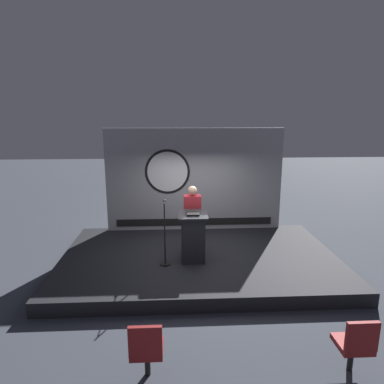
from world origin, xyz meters
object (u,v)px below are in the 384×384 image
(speaker_person, at_px, (192,219))
(podium, at_px, (193,237))
(audience_chair_left, at_px, (146,347))
(audience_chair_right, at_px, (356,343))
(microphone_stand, at_px, (165,243))

(speaker_person, bearing_deg, podium, -91.69)
(podium, relative_size, audience_chair_left, 1.29)
(audience_chair_right, bearing_deg, podium, 122.60)
(audience_chair_left, relative_size, audience_chair_right, 1.00)
(podium, xyz_separation_m, speaker_person, (0.01, 0.48, 0.26))
(podium, distance_m, audience_chair_left, 3.26)
(speaker_person, distance_m, microphone_stand, 0.92)
(podium, height_order, audience_chair_right, podium)
(audience_chair_right, bearing_deg, microphone_stand, 130.67)
(podium, relative_size, audience_chair_right, 1.29)
(microphone_stand, relative_size, audience_chair_right, 1.57)
(audience_chair_right, bearing_deg, speaker_person, 118.91)
(podium, height_order, microphone_stand, microphone_stand)
(speaker_person, xyz_separation_m, audience_chair_left, (-0.82, -3.62, -0.63))
(audience_chair_left, height_order, audience_chair_right, same)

